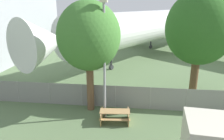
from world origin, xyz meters
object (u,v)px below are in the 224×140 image
Objects in this scene: airplane at (162,25)px; tree_left_of_cabin at (200,28)px; picnic_bench_near_cabin at (115,115)px; tree_near_hangar at (89,36)px.

airplane is 17.34m from tree_left_of_cabin.
tree_near_hangar reaches higher than picnic_bench_near_cabin.
picnic_bench_near_cabin is 0.27× the size of tree_near_hangar.
airplane reaches higher than tree_near_hangar.
tree_near_hangar is at bearing 141.44° from picnic_bench_near_cabin.
airplane is 5.47× the size of tree_near_hangar.
tree_left_of_cabin is at bearing 41.20° from picnic_bench_near_cabin.
picnic_bench_near_cabin is at bearing 19.33° from airplane.
airplane is 4.95× the size of tree_left_of_cabin.
airplane reaches higher than tree_left_of_cabin.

